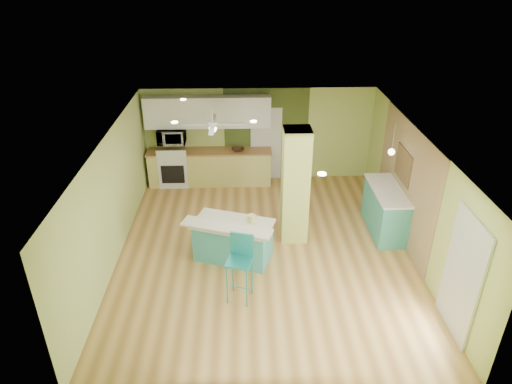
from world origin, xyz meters
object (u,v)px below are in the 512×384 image
peninsula (233,240)px  side_counter (386,210)px  canister (252,218)px  bar_stool (241,257)px  fruit_bowl (238,150)px

peninsula → side_counter: (3.35, 0.93, 0.09)m
canister → bar_stool: bearing=-100.3°
fruit_bowl → peninsula: bearing=-91.7°
bar_stool → peninsula: bearing=113.5°
bar_stool → canister: 1.24m
side_counter → fruit_bowl: size_ratio=5.07×
bar_stool → canister: (0.22, 1.22, 0.04)m
fruit_bowl → side_counter: bearing=-37.0°
bar_stool → side_counter: 3.83m
fruit_bowl → canister: (0.28, -3.32, -0.08)m
side_counter → fruit_bowl: bearing=143.0°
peninsula → fruit_bowl: 3.42m
canister → peninsula: bearing=-171.2°
bar_stool → canister: size_ratio=8.36×
peninsula → fruit_bowl: fruit_bowl is taller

